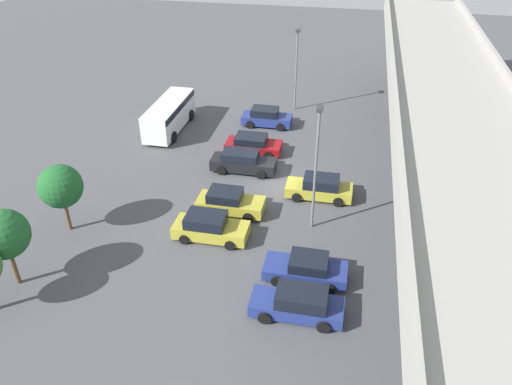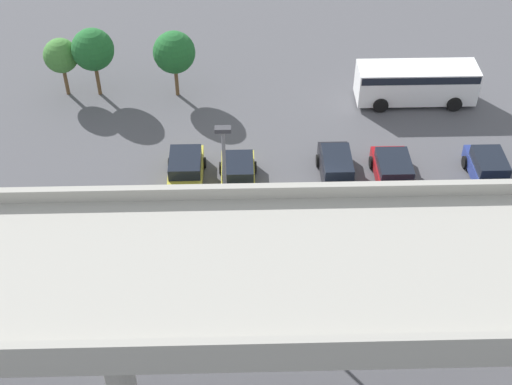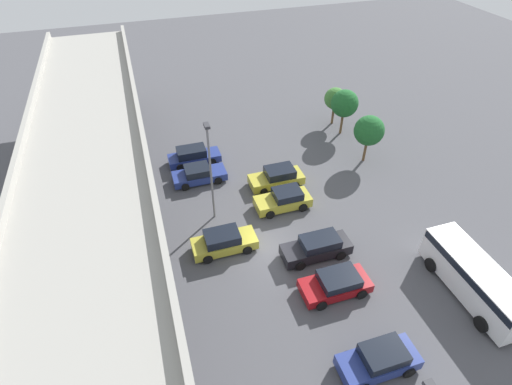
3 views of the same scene
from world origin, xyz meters
TOP-DOWN VIEW (x-y plane):
  - ground_plane at (0.00, 0.00)m, footprint 116.97×116.97m
  - highway_overpass at (0.00, 10.81)m, footprint 55.83×7.43m
  - parked_car_0 at (-9.59, -2.44)m, footprint 2.06×4.34m
  - parked_car_1 at (-4.34, -2.54)m, footprint 2.21×4.41m
  - parked_car_2 at (-1.20, -2.64)m, footprint 1.97×4.83m
  - parked_car_3 at (1.28, 3.32)m, footprint 2.03×4.51m
  - parked_car_4 at (4.27, -2.29)m, footprint 2.10×4.37m
  - parked_car_5 at (7.16, -2.79)m, footprint 2.14×4.55m
  - parked_car_6 at (9.67, 3.40)m, footprint 2.12×4.52m
  - parked_car_7 at (12.47, 3.33)m, footprint 2.00×4.66m
  - shuttle_bus at (-7.04, -10.48)m, footprint 7.49×2.54m
  - lamp_post_mid_lot at (4.82, 3.19)m, footprint 0.70×0.35m
  - tree_front_left at (8.14, -11.61)m, footprint 2.66×2.66m
  - tree_front_centre at (13.20, -11.83)m, footprint 2.66×2.66m
  - tree_front_right at (15.27, -11.91)m, footprint 2.19×2.19m

SIDE VIEW (x-z plane):
  - ground_plane at x=0.00m, z-range 0.00..0.00m
  - parked_car_6 at x=9.67m, z-range -0.05..1.38m
  - parked_car_1 at x=-4.34m, z-range -0.02..1.40m
  - parked_car_4 at x=4.27m, z-range -0.05..1.53m
  - parked_car_5 at x=7.16m, z-range -0.05..1.54m
  - parked_car_7 at x=12.47m, z-range -0.04..1.53m
  - parked_car_3 at x=1.28m, z-range -0.04..1.53m
  - parked_car_0 at x=-9.59m, z-range -0.04..1.55m
  - parked_car_2 at x=-1.20m, z-range -0.03..1.55m
  - shuttle_bus at x=-7.04m, z-range 0.25..2.75m
  - tree_front_right at x=15.27m, z-range 0.85..4.77m
  - tree_front_left at x=8.14m, z-range 0.89..5.35m
  - tree_front_centre at x=13.20m, z-range 0.96..5.56m
  - lamp_post_mid_lot at x=4.82m, z-range 0.69..8.76m
  - highway_overpass at x=0.00m, z-range 2.79..11.09m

